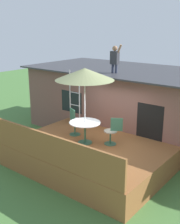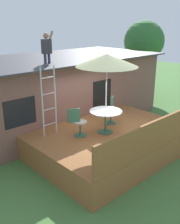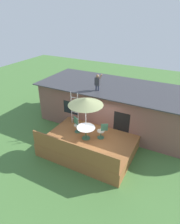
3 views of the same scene
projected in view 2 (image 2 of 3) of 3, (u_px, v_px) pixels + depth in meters
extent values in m
plane|color=#477538|center=(108.00, 151.00, 9.11)|extent=(40.00, 40.00, 0.00)
cube|color=brown|center=(47.00, 93.00, 11.16)|extent=(10.00, 4.00, 2.77)
cube|color=#38383D|center=(45.00, 59.00, 10.69)|extent=(10.50, 4.50, 0.06)
cube|color=black|center=(20.00, 112.00, 8.23)|extent=(1.10, 0.03, 0.90)
cube|color=black|center=(102.00, 104.00, 10.71)|extent=(1.00, 0.03, 2.00)
cube|color=brown|center=(108.00, 141.00, 8.98)|extent=(5.06, 3.87, 0.80)
cube|color=brown|center=(157.00, 134.00, 7.39)|extent=(4.96, 0.08, 0.90)
cylinder|color=#33664C|center=(105.00, 132.00, 8.64)|extent=(0.48, 0.48, 0.03)
cylinder|color=#33664C|center=(106.00, 122.00, 8.52)|extent=(0.07, 0.07, 0.71)
cylinder|color=silver|center=(106.00, 111.00, 8.40)|extent=(1.04, 1.04, 0.03)
cylinder|color=silver|center=(106.00, 97.00, 8.25)|extent=(0.04, 0.04, 2.40)
cone|color=#8C9360|center=(107.00, 60.00, 7.87)|extent=(1.90, 1.90, 0.38)
cylinder|color=silver|center=(42.00, 103.00, 7.99)|extent=(0.04, 0.04, 2.20)
cylinder|color=silver|center=(55.00, 100.00, 8.30)|extent=(0.04, 0.04, 2.20)
cylinder|color=silver|center=(50.00, 124.00, 8.39)|extent=(0.48, 0.03, 0.03)
cylinder|color=silver|center=(49.00, 109.00, 8.23)|extent=(0.48, 0.03, 0.03)
cylinder|color=silver|center=(49.00, 94.00, 8.07)|extent=(0.48, 0.03, 0.03)
cylinder|color=silver|center=(48.00, 78.00, 7.90)|extent=(0.48, 0.03, 0.03)
cylinder|color=#33384C|center=(45.00, 59.00, 9.26)|extent=(0.10, 0.10, 0.34)
cylinder|color=#33384C|center=(49.00, 58.00, 9.36)|extent=(0.10, 0.10, 0.34)
cube|color=#333338|center=(46.00, 46.00, 9.17)|extent=(0.32, 0.20, 0.50)
sphere|color=#997051|center=(46.00, 36.00, 9.05)|extent=(0.20, 0.20, 0.20)
cylinder|color=#997051|center=(50.00, 37.00, 9.19)|extent=(0.26, 0.08, 0.44)
cylinder|color=#33664C|center=(80.00, 135.00, 8.40)|extent=(0.40, 0.40, 0.02)
cylinder|color=#33664C|center=(80.00, 129.00, 8.33)|extent=(0.06, 0.06, 0.44)
cylinder|color=#A59E8C|center=(80.00, 122.00, 8.25)|extent=(0.44, 0.44, 0.04)
cube|color=#33664C|center=(74.00, 115.00, 8.12)|extent=(0.38, 0.21, 0.44)
cylinder|color=#33664C|center=(111.00, 123.00, 9.42)|extent=(0.40, 0.40, 0.02)
cylinder|color=#33664C|center=(111.00, 117.00, 9.34)|extent=(0.06, 0.06, 0.44)
cylinder|color=#A59E8C|center=(111.00, 111.00, 9.27)|extent=(0.44, 0.44, 0.04)
cube|color=#33664C|center=(112.00, 103.00, 9.37)|extent=(0.36, 0.24, 0.44)
cylinder|color=brown|center=(142.00, 72.00, 15.84)|extent=(0.35, 0.35, 2.69)
sphere|color=#2D662D|center=(144.00, 41.00, 15.25)|extent=(2.32, 2.32, 2.32)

